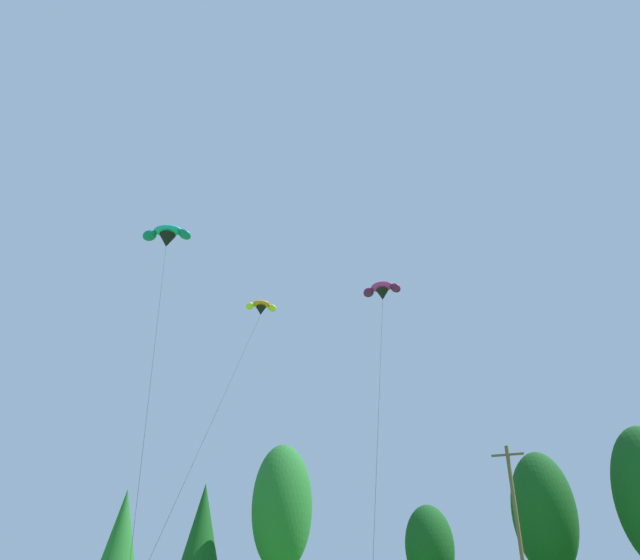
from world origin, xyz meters
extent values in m
cone|color=#236628|center=(-37.11, 59.59, 7.56)|extent=(4.24, 4.24, 8.88)
cone|color=#144719|center=(-25.62, 57.61, 7.32)|extent=(4.16, 4.16, 8.59)
ellipsoid|color=#236628|center=(-17.66, 59.12, 9.17)|extent=(5.88, 5.88, 11.85)
ellipsoid|color=#144719|center=(-3.08, 57.77, 5.16)|extent=(4.09, 4.09, 6.67)
ellipsoid|color=#144719|center=(6.30, 59.67, 7.62)|extent=(5.19, 5.19, 9.85)
cylinder|color=brown|center=(5.25, 47.95, 5.42)|extent=(0.26, 0.26, 10.85)
cube|color=brown|center=(5.25, 47.95, 10.25)|extent=(2.20, 0.14, 0.14)
ellipsoid|color=teal|center=(-12.88, 31.13, 23.30)|extent=(2.16, 1.67, 0.75)
ellipsoid|color=#0F666B|center=(-11.76, 31.53, 22.96)|extent=(1.28, 1.21, 0.96)
ellipsoid|color=#0F666B|center=(-14.01, 30.73, 22.96)|extent=(1.22, 1.14, 0.96)
cone|color=black|center=(-12.91, 31.23, 22.57)|extent=(1.37, 1.37, 0.92)
cylinder|color=black|center=(-8.02, 25.57, 11.65)|extent=(9.80, 11.33, 20.92)
ellipsoid|color=#D12893|center=(0.55, 35.40, 18.39)|extent=(1.38, 0.90, 0.70)
ellipsoid|color=#66144C|center=(1.40, 35.43, 18.15)|extent=(0.85, 0.76, 0.81)
ellipsoid|color=#66144C|center=(-0.30, 35.37, 18.15)|extent=(0.82, 0.76, 0.81)
cone|color=black|center=(0.55, 35.48, 17.87)|extent=(0.79, 0.79, 0.65)
cylinder|color=black|center=(2.01, 29.02, 9.36)|extent=(2.93, 12.92, 16.36)
ellipsoid|color=orange|center=(-10.01, 39.31, 20.87)|extent=(1.60, 1.51, 0.59)
ellipsoid|color=yellow|center=(-9.34, 39.80, 20.64)|extent=(0.98, 1.00, 0.72)
ellipsoid|color=yellow|center=(-10.68, 38.82, 20.64)|extent=(0.98, 0.94, 0.72)
cone|color=black|center=(-10.06, 39.38, 20.36)|extent=(1.04, 1.04, 0.64)
cylinder|color=black|center=(-6.59, 29.64, 10.62)|extent=(6.94, 19.48, 18.86)
camera|label=1|loc=(9.76, 4.02, 1.78)|focal=33.42mm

